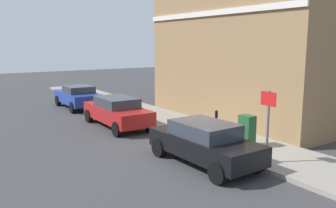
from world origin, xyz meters
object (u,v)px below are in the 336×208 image
Objects in this scene: car_red at (117,111)px; bollard_near_cabinet at (216,122)px; utility_cabinet at (247,132)px; street_sign at (268,116)px; car_blue at (78,96)px; car_black at (204,142)px.

bollard_near_cabinet is (2.48, -4.16, -0.04)m from car_red.
bollard_near_cabinet is at bearing 86.82° from utility_cabinet.
bollard_near_cabinet is 0.45× the size of street_sign.
car_red is 7.82m from street_sign.
utility_cabinet is at bearing -168.81° from car_blue.
car_blue is (0.12, 5.70, -0.02)m from car_red.
car_red is at bearing 120.84° from bollard_near_cabinet.
car_red is at bearing 111.80° from utility_cabinet.
car_red reaches higher than car_black.
car_black is 12.00m from car_blue.
bollard_near_cabinet is at bearing -166.31° from car_blue.
car_blue is 10.14m from bollard_near_cabinet.
utility_cabinet is (2.28, 0.34, -0.06)m from car_black.
bollard_near_cabinet is at bearing -49.60° from car_black.
car_black is 6.30m from car_red.
car_black is 3.57× the size of utility_cabinet.
car_black is at bearing -138.04° from bollard_near_cabinet.
utility_cabinet is 2.09m from street_sign.
car_red is (-0.11, 6.30, 0.00)m from car_black.
street_sign is at bearing -168.05° from car_red.
car_blue is at bearing -0.79° from car_red.
car_red reaches higher than utility_cabinet.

